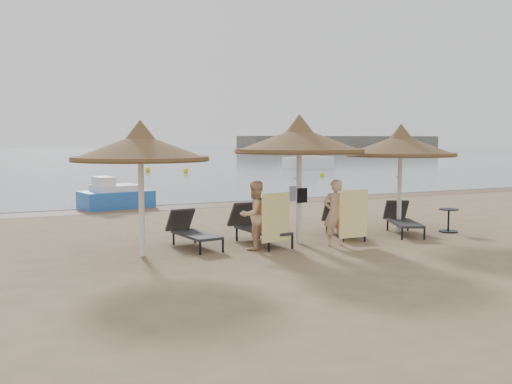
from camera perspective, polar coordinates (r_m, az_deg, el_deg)
ground at (r=12.34m, az=4.12°, el=-6.25°), size 160.00×160.00×0.00m
sea at (r=90.74m, az=-21.66°, el=3.41°), size 200.00×140.00×0.03m
wet_sand_strip at (r=20.93m, az=-8.66°, el=-1.51°), size 200.00×1.60×0.01m
palapa_left at (r=12.14m, az=-11.48°, el=4.36°), size 2.90×2.90×2.88m
palapa_center at (r=13.43m, az=4.35°, el=5.14°), size 3.08×3.08×3.06m
palapa_right at (r=15.56m, az=14.26°, el=4.50°), size 2.91×2.91×2.88m
lounger_far_left at (r=13.24m, az=-6.47°, el=-3.84°), size 0.82×1.91×0.83m
lounger_near_left at (r=13.66m, az=0.05°, el=-3.36°), size 0.81×2.09×0.92m
lounger_near_right at (r=14.84m, az=8.54°, el=-2.89°), size 1.08×1.91×0.82m
lounger_far_right at (r=15.47m, az=14.40°, el=-2.66°), size 1.29×1.92×0.82m
side_table at (r=16.04m, az=18.69°, el=-2.77°), size 0.51×0.51×0.62m
person_left at (r=12.72m, az=-0.13°, el=-1.79°), size 0.92×0.69×1.80m
person_right at (r=13.25m, az=7.90°, el=-1.55°), size 0.93×0.71×1.80m
towel_left at (r=12.58m, az=1.99°, el=-2.55°), size 0.77×0.17×1.09m
towel_right at (r=13.26m, az=9.75°, el=-2.17°), size 0.79×0.04×1.10m
bag_patterned at (r=13.65m, az=3.94°, el=-0.15°), size 0.30×0.17×0.36m
bag_dark at (r=13.36m, az=4.65°, el=-0.34°), size 0.25×0.11×0.34m
pedal_boat at (r=21.10m, az=-13.91°, el=-0.40°), size 2.66×1.84×1.14m
buoy_mid at (r=43.29m, az=-10.77°, el=2.22°), size 0.39×0.39×0.39m
buoy_right at (r=37.60m, az=6.61°, el=1.76°), size 0.31×0.31×0.31m
buoy_extra at (r=41.66m, az=-7.03°, el=2.16°), size 0.39×0.39×0.39m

